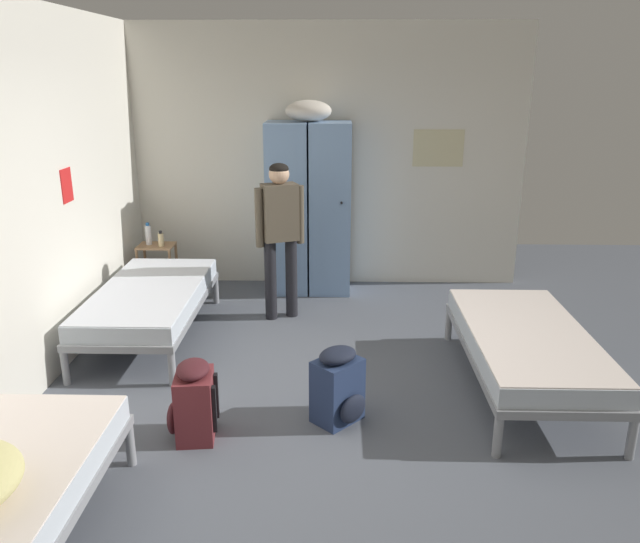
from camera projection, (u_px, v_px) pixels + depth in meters
ground_plane at (319, 406)px, 4.61m from camera, size 9.20×9.20×0.00m
room_backdrop at (182, 183)px, 5.40m from camera, size 4.37×5.81×2.86m
locker_bank at (309, 205)px, 6.79m from camera, size 0.90×0.55×2.07m
shelf_unit at (158, 265)px, 6.81m from camera, size 0.38×0.30×0.57m
bed_left_rear at (150, 299)px, 5.69m from camera, size 0.90×1.90×0.49m
bed_right at (527, 343)px, 4.76m from camera, size 0.90×1.90×0.49m
person_traveler at (280, 227)px, 6.01m from camera, size 0.46×0.30×1.54m
water_bottle at (148, 235)px, 6.73m from camera, size 0.07×0.07×0.24m
lotion_bottle at (161, 239)px, 6.68m from camera, size 0.06×0.06×0.17m
backpack_maroon at (193, 402)px, 4.15m from camera, size 0.36×0.34×0.55m
backpack_navy at (338, 387)px, 4.35m from camera, size 0.42×0.42×0.55m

